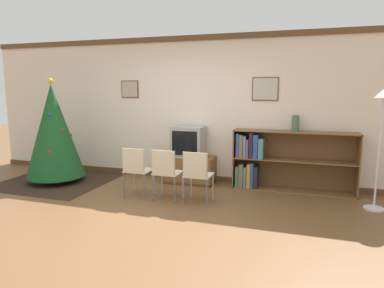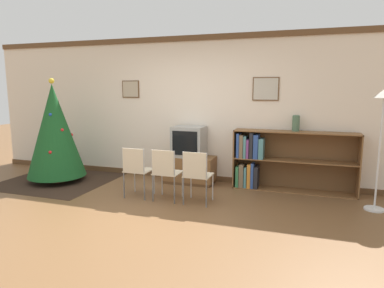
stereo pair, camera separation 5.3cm
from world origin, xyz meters
The scene contains 12 objects.
ground_plane centered at (0.00, 0.00, 0.00)m, with size 24.00×24.00×0.00m, color brown.
wall_back centered at (0.00, 2.17, 1.35)m, with size 8.99×0.11×2.70m.
area_rug centered at (-2.43, 1.18, 0.00)m, with size 1.95×1.82×0.01m.
christmas_tree centered at (-2.43, 1.18, 0.96)m, with size 1.06×1.06×1.92m.
tv_console centered at (-0.03, 1.87, 0.25)m, with size 0.96×0.47×0.50m.
television centered at (-0.03, 1.87, 0.78)m, with size 0.57×0.46×0.56m.
folding_chair_left centered at (-0.53, 0.76, 0.47)m, with size 0.40×0.40×0.82m.
folding_chair_center centered at (-0.03, 0.76, 0.47)m, with size 0.40×0.40×0.82m.
folding_chair_right centered at (0.48, 0.76, 0.47)m, with size 0.40×0.40×0.82m.
bookshelf centered at (1.47, 1.94, 0.52)m, with size 2.04×0.36×1.03m.
vase centered at (1.84, 1.99, 1.17)m, with size 0.12×0.12×0.27m.
standing_lamp centered at (3.00, 1.34, 1.33)m, with size 0.28×0.28×1.73m.
Camera 1 is at (1.95, -4.01, 1.74)m, focal length 32.00 mm.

